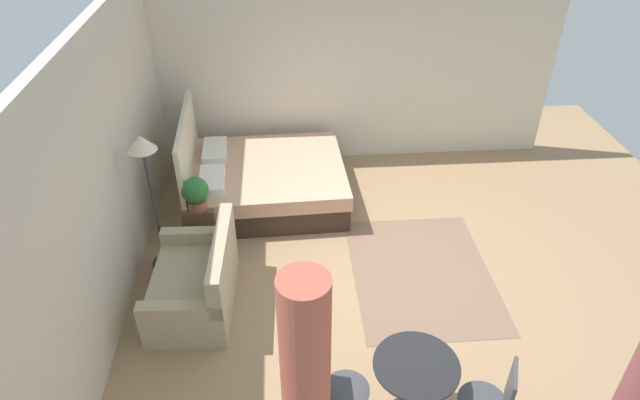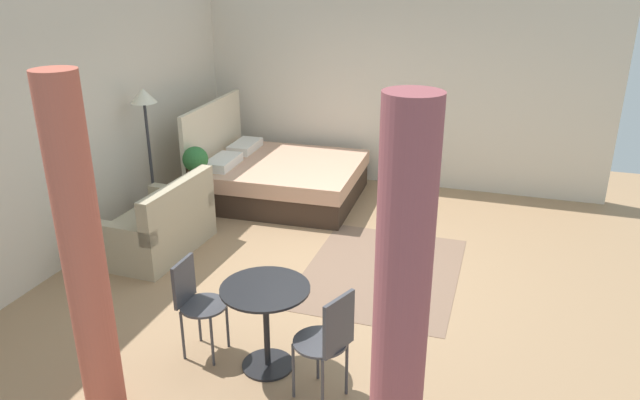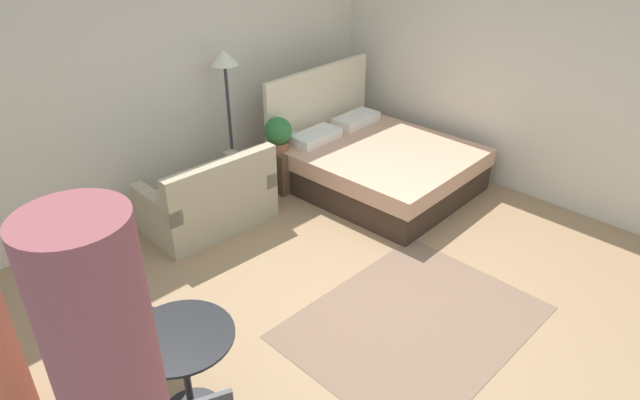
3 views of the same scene
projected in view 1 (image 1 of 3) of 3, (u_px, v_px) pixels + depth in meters
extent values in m
cube|color=#9E7A56|center=(385.00, 279.00, 6.36)|extent=(8.86, 8.87, 0.02)
cube|color=beige|center=(99.00, 185.00, 5.37)|extent=(8.86, 0.12, 2.85)
cube|color=beige|center=(357.00, 68.00, 7.95)|extent=(0.12, 5.87, 2.85)
cube|color=#7F604C|center=(421.00, 273.00, 6.42)|extent=(2.10, 1.60, 0.01)
cube|color=#38281E|center=(269.00, 189.00, 7.62)|extent=(1.83, 2.07, 0.33)
cube|color=tan|center=(268.00, 172.00, 7.47)|extent=(1.88, 2.11, 0.20)
cube|color=beige|center=(189.00, 162.00, 7.25)|extent=(1.82, 0.13, 1.31)
cube|color=white|center=(212.00, 181.00, 6.99)|extent=(0.65, 0.34, 0.12)
cube|color=white|center=(215.00, 151.00, 7.63)|extent=(0.65, 0.34, 0.12)
cube|color=tan|center=(193.00, 290.00, 5.92)|extent=(1.34, 0.89, 0.39)
cube|color=tan|center=(222.00, 258.00, 5.69)|extent=(1.32, 0.19, 0.48)
cube|color=tan|center=(198.00, 236.00, 6.25)|extent=(0.17, 0.85, 0.17)
cube|color=tan|center=(180.00, 311.00, 5.28)|extent=(0.17, 0.85, 0.17)
cube|color=brown|center=(201.00, 220.00, 6.86)|extent=(0.45, 0.38, 0.52)
cylinder|color=#935B3D|center=(197.00, 204.00, 6.60)|extent=(0.24, 0.24, 0.11)
sphere|color=#2D6B33|center=(195.00, 190.00, 6.49)|extent=(0.33, 0.33, 0.33)
cylinder|color=silver|center=(198.00, 192.00, 6.76)|extent=(0.11, 0.11, 0.16)
cylinder|color=#2D2D33|center=(166.00, 262.00, 6.57)|extent=(0.32, 0.32, 0.02)
cylinder|color=#2D2D33|center=(155.00, 210.00, 6.13)|extent=(0.04, 0.04, 1.53)
cone|color=beige|center=(141.00, 143.00, 5.65)|extent=(0.31, 0.31, 0.17)
cylinder|color=black|center=(412.00, 394.00, 4.65)|extent=(0.05, 0.05, 0.72)
cylinder|color=black|center=(417.00, 365.00, 4.44)|extent=(0.71, 0.71, 0.02)
cylinder|color=#3F3F44|center=(360.00, 392.00, 4.81)|extent=(0.02, 0.02, 0.45)
cylinder|color=#3F3F44|center=(329.00, 394.00, 4.80)|extent=(0.02, 0.02, 0.45)
cylinder|color=#3F3F44|center=(347.00, 389.00, 4.56)|extent=(0.39, 0.39, 0.02)
cube|color=#3F3F44|center=(327.00, 375.00, 4.44)|extent=(0.31, 0.03, 0.38)
cube|color=#3F3F44|center=(510.00, 390.00, 4.26)|extent=(0.31, 0.15, 0.43)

